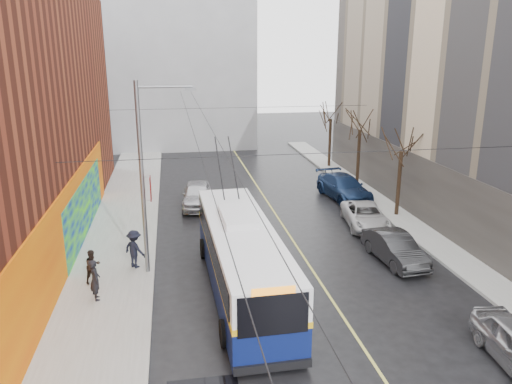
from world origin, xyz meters
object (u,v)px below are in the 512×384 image
tree_near (402,139)px  following_car (197,194)px  pedestrian_a (95,280)px  pedestrian_b (93,266)px  parked_car_c (365,216)px  trolleybus (242,257)px  parked_car_b (395,248)px  parked_car_d (344,187)px  tree_mid (361,119)px  tree_far (331,110)px  pedestrian_c (135,249)px  streetlight_pole (145,175)px

tree_near → following_car: bearing=161.0°
pedestrian_a → pedestrian_b: pedestrian_a is taller
parked_car_c → trolleybus: bearing=-132.5°
parked_car_b → parked_car_d: bearing=79.2°
tree_mid → tree_far: 7.00m
tree_near → pedestrian_c: 17.24m
parked_car_d → pedestrian_b: bearing=-151.7°
trolleybus → following_car: size_ratio=2.52×
streetlight_pole → parked_car_b: (11.94, -0.63, -4.11)m
streetlight_pole → trolleybus: size_ratio=0.72×
parked_car_c → following_car: 11.25m
tree_near → parked_car_b: bearing=-115.8°
pedestrian_c → parked_car_d: bearing=-103.8°
tree_near → tree_far: tree_far is taller
parked_car_d → pedestrian_b: pedestrian_b is taller
tree_far → following_car: 16.34m
tree_near → parked_car_d: size_ratio=1.12×
tree_mid → streetlight_pole: bearing=-139.3°
pedestrian_c → streetlight_pole: bearing=-177.0°
tree_far → streetlight_pole: bearing=-127.1°
tree_near → trolleybus: (-11.16, -8.47, -3.35)m
parked_car_b → pedestrian_c: pedestrian_c is taller
parked_car_c → parked_car_d: (0.68, 5.80, 0.15)m
pedestrian_c → trolleybus: bearing=-171.8°
pedestrian_a → trolleybus: bearing=-106.1°
tree_mid → pedestrian_a: (-17.32, -15.43, -4.22)m
parked_car_b → parked_car_c: size_ratio=0.92×
trolleybus → following_car: 12.81m
tree_far → pedestrian_b: size_ratio=4.26×
trolleybus → pedestrian_c: trolleybus is taller
parked_car_d → pedestrian_a: (-15.32, -12.79, 0.21)m
trolleybus → parked_car_d: (9.16, 12.82, -0.80)m
tree_far → parked_car_c: (-2.68, -15.44, -4.46)m
parked_car_d → parked_car_c: bearing=-103.8°
parked_car_b → trolleybus: bearing=-171.6°
parked_car_b → pedestrian_a: (-14.12, -1.80, 0.30)m
tree_mid → pedestrian_c: (-15.90, -12.41, -4.17)m
tree_mid → parked_car_d: 5.53m
tree_far → parked_car_d: tree_far is taller
trolleybus → parked_car_b: bearing=11.7°
pedestrian_a → pedestrian_b: size_ratio=1.15×
parked_car_b → parked_car_d: 11.05m
parked_car_c → pedestrian_a: 16.22m
parked_car_c → tree_far: bearing=87.9°
following_car → tree_near: bearing=-14.8°
parked_car_d → following_car: (-10.39, -0.10, 0.01)m
tree_far → pedestrian_a: tree_far is taller
tree_mid → pedestrian_a: size_ratio=3.77×
parked_car_c → parked_car_d: parked_car_d is taller
trolleybus → parked_car_b: 8.21m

